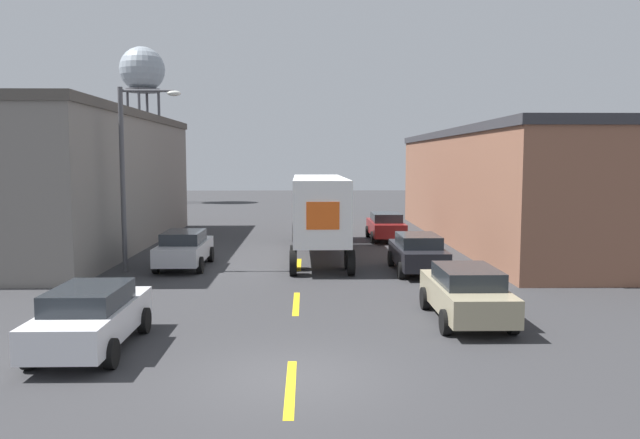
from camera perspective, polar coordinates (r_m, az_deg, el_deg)
The scene contains 12 objects.
ground_plane at distance 13.62m, azimuth -2.65°, elevation -14.24°, with size 160.00×160.00×0.00m, color #333335.
road_centerline at distance 20.16m, azimuth -2.19°, elevation -7.67°, with size 0.20×18.02×0.01m.
warehouse_left at distance 35.63m, azimuth -24.38°, elevation 3.30°, with size 11.54×21.45×7.05m.
warehouse_right at distance 37.71m, azimuth 21.31°, elevation 2.88°, with size 13.85×26.10×6.22m.
semi_truck at distance 30.22m, azimuth -0.19°, elevation 1.15°, with size 2.71×13.05×3.79m.
parked_car_right_far at distance 35.76m, azimuth 6.04°, elevation -0.57°, with size 2.00×4.58×1.57m.
parked_car_left_near at distance 16.19m, azimuth -20.19°, elevation -8.31°, with size 2.00×4.58×1.57m.
parked_car_left_far at distance 27.20m, azimuth -12.29°, elevation -2.59°, with size 2.00×4.58×1.57m.
parked_car_right_near at distance 18.33m, azimuth 13.20°, elevation -6.51°, with size 2.00×4.58×1.57m.
parked_car_right_mid at distance 25.76m, azimuth 8.92°, elevation -2.97°, with size 2.00×4.58×1.57m.
water_tower at distance 69.49m, azimuth -15.93°, elevation 12.77°, with size 4.67×4.67×16.32m.
street_lamp at distance 26.47m, azimuth -16.99°, elevation 4.80°, with size 2.53×0.32×7.49m.
Camera 1 is at (0.33, -12.81, 4.60)m, focal length 35.00 mm.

